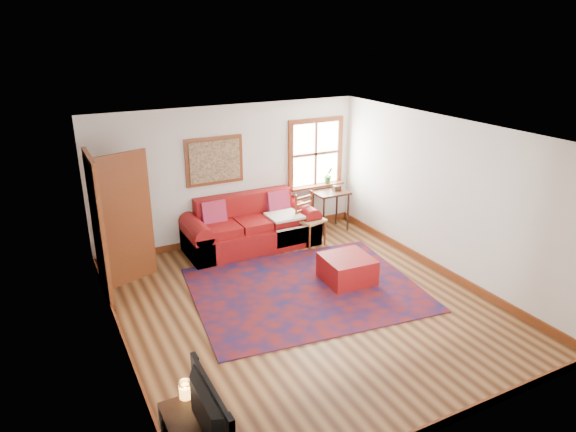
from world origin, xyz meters
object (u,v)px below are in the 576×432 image
red_leather_sofa (251,230)px  side_table (331,198)px  red_ottoman (347,269)px  ladder_back_chair (308,217)px

red_leather_sofa → side_table: size_ratio=3.03×
red_ottoman → side_table: bearing=68.8°
red_ottoman → ladder_back_chair: bearing=86.7°
side_table → ladder_back_chair: (-0.73, -0.42, -0.14)m
red_leather_sofa → ladder_back_chair: bearing=-21.5°
ladder_back_chair → red_ottoman: bearing=-96.9°
side_table → red_ottoman: bearing=-114.8°
red_leather_sofa → ladder_back_chair: (0.98, -0.39, 0.21)m
red_leather_sofa → red_ottoman: red_leather_sofa is taller
red_leather_sofa → side_table: bearing=1.2°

